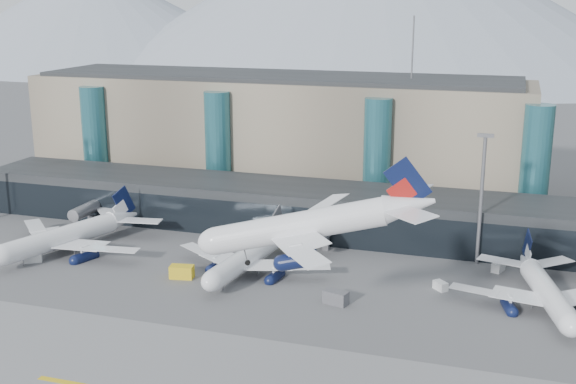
# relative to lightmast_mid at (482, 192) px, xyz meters

# --- Properties ---
(ground) EXTENTS (900.00, 900.00, 0.00)m
(ground) POSITION_rel_lightmast_mid_xyz_m (-30.00, -48.00, -14.42)
(ground) COLOR #515154
(ground) RESTS_ON ground
(concourse) EXTENTS (170.00, 27.00, 10.00)m
(concourse) POSITION_rel_lightmast_mid_xyz_m (-30.02, 9.73, -9.45)
(concourse) COLOR black
(concourse) RESTS_ON ground
(terminal_main) EXTENTS (130.00, 30.00, 31.00)m
(terminal_main) POSITION_rel_lightmast_mid_xyz_m (-55.00, 42.00, 1.03)
(terminal_main) COLOR gray
(terminal_main) RESTS_ON ground
(teal_towers) EXTENTS (116.40, 19.40, 46.00)m
(teal_towers) POSITION_rel_lightmast_mid_xyz_m (-44.99, 26.01, -0.41)
(teal_towers) COLOR #286672
(teal_towers) RESTS_ON ground
(mountain_ridge) EXTENTS (910.00, 400.00, 110.00)m
(mountain_ridge) POSITION_rel_lightmast_mid_xyz_m (-14.03, 332.00, 31.33)
(mountain_ridge) COLOR gray
(mountain_ridge) RESTS_ON ground
(lightmast_mid) EXTENTS (3.00, 1.20, 25.60)m
(lightmast_mid) POSITION_rel_lightmast_mid_xyz_m (0.00, 0.00, 0.00)
(lightmast_mid) COLOR slate
(lightmast_mid) RESTS_ON ground
(hero_jet) EXTENTS (31.29, 31.06, 10.12)m
(hero_jet) POSITION_rel_lightmast_mid_xyz_m (-16.79, -54.77, 9.45)
(hero_jet) COLOR white
(hero_jet) RESTS_ON ground
(jet_parked_left) EXTENTS (35.13, 37.22, 11.96)m
(jet_parked_left) POSITION_rel_lightmast_mid_xyz_m (-79.19, -15.58, -9.90)
(jet_parked_left) COLOR white
(jet_parked_left) RESTS_ON ground
(jet_parked_mid) EXTENTS (33.18, 33.08, 10.76)m
(jet_parked_mid) POSITION_rel_lightmast_mid_xyz_m (-40.60, -15.65, -10.35)
(jet_parked_mid) COLOR white
(jet_parked_mid) RESTS_ON ground
(jet_parked_right) EXTENTS (31.95, 32.96, 10.59)m
(jet_parked_right) POSITION_rel_lightmast_mid_xyz_m (11.62, -16.12, -10.41)
(jet_parked_right) COLOR white
(jet_parked_right) RESTS_ON ground
(veh_a) EXTENTS (3.72, 3.22, 1.82)m
(veh_a) POSITION_rel_lightmast_mid_xyz_m (-82.85, -25.08, -13.51)
(veh_a) COLOR silver
(veh_a) RESTS_ON ground
(veh_b) EXTENTS (1.77, 2.65, 1.45)m
(veh_b) POSITION_rel_lightmast_mid_xyz_m (-37.68, -2.33, -13.69)
(veh_b) COLOR gold
(veh_b) RESTS_ON ground
(veh_c) EXTENTS (4.53, 3.17, 2.28)m
(veh_c) POSITION_rel_lightmast_mid_xyz_m (-21.55, -26.82, -13.28)
(veh_c) COLOR #515156
(veh_c) RESTS_ON ground
(veh_d) EXTENTS (2.62, 3.46, 1.76)m
(veh_d) POSITION_rel_lightmast_mid_xyz_m (4.11, -2.92, -13.54)
(veh_d) COLOR silver
(veh_d) RESTS_ON ground
(veh_f) EXTENTS (2.99, 3.57, 1.76)m
(veh_f) POSITION_rel_lightmast_mid_xyz_m (-83.70, -10.69, -13.54)
(veh_f) COLOR #515156
(veh_f) RESTS_ON ground
(veh_g) EXTENTS (2.93, 2.95, 1.53)m
(veh_g) POSITION_rel_lightmast_mid_xyz_m (-5.34, -15.37, -13.65)
(veh_g) COLOR silver
(veh_g) RESTS_ON ground
(veh_h) EXTENTS (4.63, 2.97, 2.38)m
(veh_h) POSITION_rel_lightmast_mid_xyz_m (-51.42, -24.02, -13.23)
(veh_h) COLOR gold
(veh_h) RESTS_ON ground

